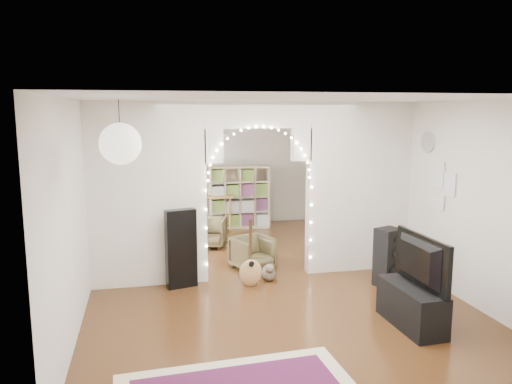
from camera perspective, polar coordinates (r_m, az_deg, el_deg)
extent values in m
plane|color=black|center=(7.95, 0.22, -9.52)|extent=(7.50, 7.50, 0.00)
cube|color=white|center=(7.52, 0.23, 10.34)|extent=(5.00, 7.50, 0.02)
cube|color=silver|center=(11.27, -4.05, 3.10)|extent=(5.00, 0.02, 2.70)
cube|color=silver|center=(4.14, 12.05, -7.97)|extent=(5.00, 0.02, 2.70)
cube|color=silver|center=(7.47, -18.80, -0.55)|extent=(0.02, 7.50, 2.70)
cube|color=silver|center=(8.53, 16.83, 0.72)|extent=(0.02, 7.50, 2.70)
cube|color=silver|center=(7.43, -12.27, -0.32)|extent=(1.70, 0.20, 2.70)
cube|color=silver|center=(8.14, 11.61, 0.54)|extent=(1.70, 0.20, 2.70)
cube|color=silver|center=(7.52, 0.23, 8.81)|extent=(1.60, 0.20, 0.40)
cube|color=white|center=(9.23, -17.52, 2.25)|extent=(0.04, 1.20, 1.40)
cylinder|color=white|center=(7.93, 19.09, 5.44)|extent=(0.03, 0.31, 0.31)
sphere|color=white|center=(4.95, -15.25, 5.33)|extent=(0.40, 0.40, 0.40)
cube|color=black|center=(7.37, -8.56, -6.42)|extent=(0.47, 0.25, 1.16)
ellipsoid|color=#AC7544|center=(7.37, -0.62, -8.09)|extent=(0.36, 0.24, 0.41)
cube|color=black|center=(7.28, -0.63, -5.52)|extent=(0.05, 0.04, 0.47)
cube|color=black|center=(7.22, -0.63, -3.55)|extent=(0.06, 0.04, 0.10)
ellipsoid|color=brown|center=(7.70, 1.42, -9.24)|extent=(0.24, 0.34, 0.23)
sphere|color=brown|center=(7.54, 1.58, -8.73)|extent=(0.15, 0.15, 0.13)
cone|color=brown|center=(7.51, 1.33, -8.26)|extent=(0.04, 0.04, 0.05)
cone|color=brown|center=(7.53, 1.83, -8.22)|extent=(0.04, 0.04, 0.05)
cylinder|color=brown|center=(7.89, 1.23, -9.36)|extent=(0.05, 0.22, 0.07)
cube|color=black|center=(7.64, 14.83, -7.22)|extent=(0.41, 0.39, 0.87)
cylinder|color=black|center=(7.60, 15.60, -8.86)|extent=(0.24, 0.10, 0.25)
cylinder|color=black|center=(7.52, 15.70, -6.77)|extent=(0.13, 0.06, 0.13)
cylinder|color=black|center=(7.47, 15.77, -5.35)|extent=(0.08, 0.05, 0.08)
cube|color=black|center=(6.40, 17.35, -12.35)|extent=(0.43, 1.01, 0.50)
imported|color=black|center=(6.22, 17.60, -7.55)|extent=(0.17, 1.08, 0.62)
cube|color=tan|center=(11.00, -1.93, -0.53)|extent=(1.37, 0.59, 1.37)
cube|color=olive|center=(11.06, -5.71, -0.28)|extent=(1.31, 0.98, 0.05)
cylinder|color=olive|center=(10.85, -8.48, -2.56)|extent=(0.05, 0.05, 0.70)
cylinder|color=olive|center=(10.81, -2.97, -2.51)|extent=(0.05, 0.05, 0.70)
cylinder|color=olive|center=(11.47, -8.23, -1.90)|extent=(0.05, 0.05, 0.70)
cylinder|color=olive|center=(11.44, -3.02, -1.85)|extent=(0.05, 0.05, 0.70)
imported|color=white|center=(11.04, -5.72, 0.33)|extent=(0.21, 0.21, 0.19)
imported|color=#4A3F25|center=(8.19, -0.40, -6.97)|extent=(0.76, 0.77, 0.54)
imported|color=#4A3F25|center=(9.54, -5.35, -4.60)|extent=(0.75, 0.76, 0.56)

